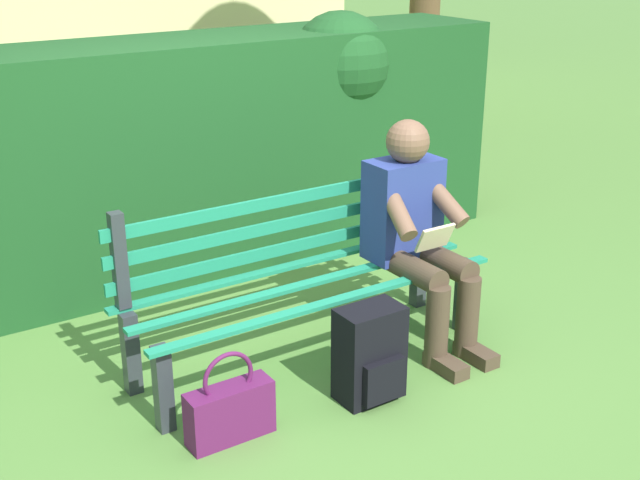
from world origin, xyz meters
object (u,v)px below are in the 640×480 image
(park_bench, at_px, (299,272))
(handbag, at_px, (230,410))
(backpack, at_px, (370,354))
(person_seated, at_px, (417,230))

(park_bench, bearing_deg, handbag, 36.93)
(backpack, relative_size, handbag, 1.09)
(park_bench, relative_size, person_seated, 1.63)
(park_bench, xyz_separation_m, handbag, (0.65, 0.49, -0.30))
(person_seated, distance_m, backpack, 0.76)
(park_bench, xyz_separation_m, backpack, (-0.04, 0.55, -0.22))
(backpack, bearing_deg, park_bench, -86.12)
(backpack, height_order, handbag, backpack)
(backpack, bearing_deg, handbag, -4.86)
(park_bench, bearing_deg, person_seated, 162.04)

